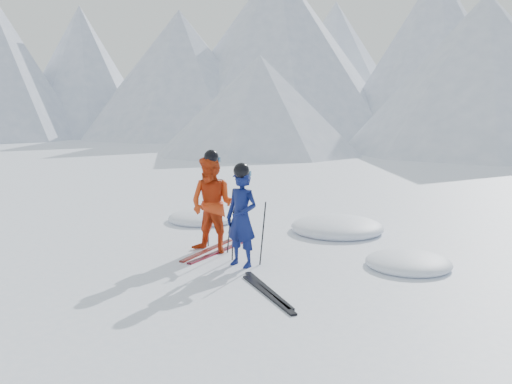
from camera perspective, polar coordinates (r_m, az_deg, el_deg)
The scene contains 12 objects.
ground at distance 8.68m, azimuth 7.13°, elevation -8.63°, with size 160.00×160.00×0.00m, color white.
skier_blue at distance 8.88m, azimuth -1.53°, elevation -2.78°, with size 0.59×0.39×1.61m, color #0D1852.
skier_red at distance 9.74m, azimuth -4.67°, elevation -1.32°, with size 0.85×0.66×1.75m, color red.
pole_blue_left at distance 9.23m, azimuth -2.44°, elevation -4.04°, with size 0.02×0.02×1.07m, color black.
pole_blue_right at distance 8.99m, azimuth 0.72°, elevation -4.38°, with size 0.02×0.02×1.07m, color black.
pole_red_left at distance 10.18m, azimuth -5.03°, elevation -2.56°, with size 0.02×0.02×1.17m, color black.
pole_red_right at distance 9.73m, azimuth -2.73°, elevation -3.08°, with size 0.02×0.02×1.17m, color black.
ski_worn_left at distance 10.01m, azimuth -5.14°, elevation -6.11°, with size 0.09×1.70×0.03m, color black.
ski_worn_right at distance 9.86m, azimuth -4.08°, elevation -6.33°, with size 0.09×1.70×0.03m, color black.
ski_loose_a at distance 7.90m, azimuth 1.23°, elevation -10.22°, with size 0.09×1.70×0.03m, color black.
ski_loose_b at distance 7.73m, azimuth 1.21°, elevation -10.66°, with size 0.09×1.70×0.03m, color black.
snow_lumps at distance 11.34m, azimuth 5.29°, elevation -4.39°, with size 6.66×3.28×0.43m.
Camera 1 is at (3.93, -7.28, 2.61)m, focal length 38.00 mm.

